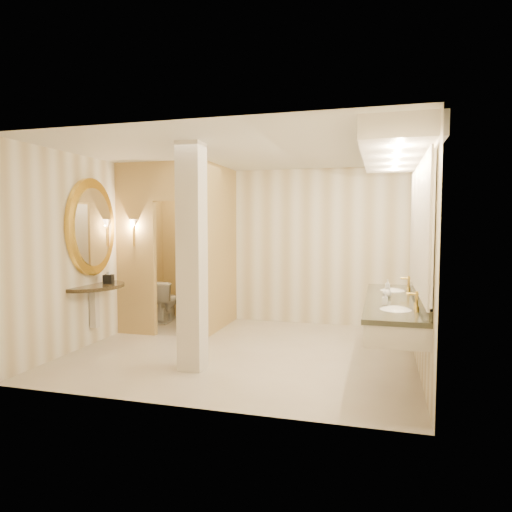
{
  "coord_description": "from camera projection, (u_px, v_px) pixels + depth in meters",
  "views": [
    {
      "loc": [
        1.79,
        -5.91,
        1.74
      ],
      "look_at": [
        0.12,
        0.2,
        1.3
      ],
      "focal_mm": 32.0,
      "sensor_mm": 36.0,
      "label": 1
    }
  ],
  "objects": [
    {
      "name": "toilet_closet",
      "position": [
        196.0,
        246.0,
        7.41
      ],
      "size": [
        1.5,
        1.55,
        2.7
      ],
      "color": "tan",
      "rests_on": "floor"
    },
    {
      "name": "ceiling",
      "position": [
        244.0,
        152.0,
        6.09
      ],
      "size": [
        4.5,
        4.5,
        0.0
      ],
      "primitive_type": "plane",
      "rotation": [
        3.14,
        0.0,
        0.0
      ],
      "color": "silver",
      "rests_on": "wall_back"
    },
    {
      "name": "wall_right",
      "position": [
        419.0,
        256.0,
        5.59
      ],
      "size": [
        0.02,
        4.0,
        2.7
      ],
      "primitive_type": "cube",
      "color": "white",
      "rests_on": "floor"
    },
    {
      "name": "toilet",
      "position": [
        165.0,
        301.0,
        8.19
      ],
      "size": [
        0.5,
        0.77,
        0.74
      ],
      "primitive_type": "imported",
      "rotation": [
        0.0,
        0.0,
        3.26
      ],
      "color": "white",
      "rests_on": "floor"
    },
    {
      "name": "wall_front",
      "position": [
        182.0,
        266.0,
        4.26
      ],
      "size": [
        4.5,
        0.02,
        2.7
      ],
      "primitive_type": "cube",
      "color": "white",
      "rests_on": "floor"
    },
    {
      "name": "soap_bottle_c",
      "position": [
        388.0,
        287.0,
        5.63
      ],
      "size": [
        0.09,
        0.09,
        0.19
      ],
      "primitive_type": "imported",
      "rotation": [
        0.0,
        0.0,
        -0.21
      ],
      "color": "#C6B28C",
      "rests_on": "vanity"
    },
    {
      "name": "soap_bottle_b",
      "position": [
        387.0,
        292.0,
        5.41
      ],
      "size": [
        0.11,
        0.11,
        0.13
      ],
      "primitive_type": "imported",
      "rotation": [
        0.0,
        0.0,
        0.06
      ],
      "color": "silver",
      "rests_on": "vanity"
    },
    {
      "name": "floor",
      "position": [
        244.0,
        351.0,
        6.28
      ],
      "size": [
        4.5,
        4.5,
        0.0
      ],
      "primitive_type": "plane",
      "color": "beige",
      "rests_on": "ground"
    },
    {
      "name": "tissue_box",
      "position": [
        109.0,
        279.0,
        6.68
      ],
      "size": [
        0.15,
        0.15,
        0.13
      ],
      "primitive_type": "cube",
      "rotation": [
        0.0,
        0.0,
        0.21
      ],
      "color": "black",
      "rests_on": "console_shelf"
    },
    {
      "name": "wall_back",
      "position": [
        276.0,
        246.0,
        8.11
      ],
      "size": [
        4.5,
        0.02,
        2.7
      ],
      "primitive_type": "cube",
      "color": "white",
      "rests_on": "floor"
    },
    {
      "name": "vanity",
      "position": [
        398.0,
        234.0,
        5.26
      ],
      "size": [
        0.75,
        2.75,
        2.09
      ],
      "color": "beige",
      "rests_on": "floor"
    },
    {
      "name": "soap_bottle_a",
      "position": [
        385.0,
        299.0,
        4.92
      ],
      "size": [
        0.06,
        0.06,
        0.12
      ],
      "primitive_type": "imported",
      "rotation": [
        0.0,
        0.0,
        -0.07
      ],
      "color": "beige",
      "rests_on": "vanity"
    },
    {
      "name": "console_shelf",
      "position": [
        92.0,
        252.0,
        6.54
      ],
      "size": [
        1.07,
        1.07,
        1.98
      ],
      "color": "black",
      "rests_on": "floor"
    },
    {
      "name": "wall_left",
      "position": [
        99.0,
        251.0,
        6.78
      ],
      "size": [
        0.02,
        4.0,
        2.7
      ],
      "primitive_type": "cube",
      "color": "white",
      "rests_on": "floor"
    },
    {
      "name": "pillar",
      "position": [
        192.0,
        257.0,
        5.41
      ],
      "size": [
        0.29,
        0.29,
        2.7
      ],
      "primitive_type": "cube",
      "color": "beige",
      "rests_on": "floor"
    },
    {
      "name": "wall_sconce",
      "position": [
        133.0,
        225.0,
        7.08
      ],
      "size": [
        0.14,
        0.14,
        0.42
      ],
      "color": "#B9943B",
      "rests_on": "toilet_closet"
    }
  ]
}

